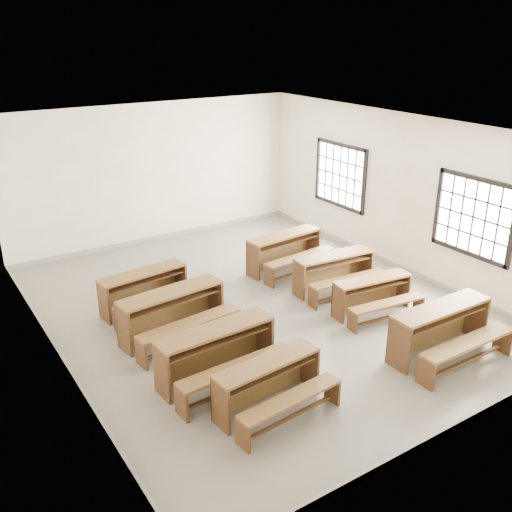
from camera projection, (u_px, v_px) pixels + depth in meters
room at (260, 192)px, 9.63m from camera, size 8.50×8.50×3.20m
desk_set_0 at (270, 382)px, 7.51m from camera, size 1.61×0.93×0.70m
desk_set_1 at (218, 351)px, 8.12m from camera, size 1.81×0.99×0.80m
desk_set_2 at (174, 311)px, 9.25m from camera, size 1.86×1.09×0.80m
desk_set_3 at (145, 288)px, 10.15m from camera, size 1.69×1.02×0.72m
desk_set_4 at (442, 327)px, 8.74m from camera, size 1.79×0.94×0.80m
desk_set_5 at (373, 293)px, 10.05m from camera, size 1.53×0.92×0.65m
desk_set_6 at (335, 270)px, 10.90m from camera, size 1.68×0.98×0.72m
desk_set_7 at (286, 249)px, 11.84m from camera, size 1.76×1.02×0.76m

